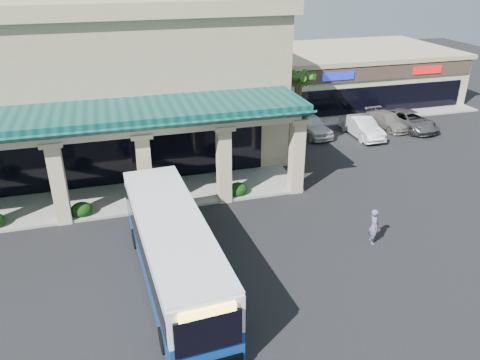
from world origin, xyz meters
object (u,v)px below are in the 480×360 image
object	(u,v)px
transit_bus	(173,252)
car_silver	(310,125)
car_white	(362,127)
pedestrian	(374,226)
car_red	(388,120)
car_gray	(410,120)

from	to	relation	value
transit_bus	car_silver	size ratio (longest dim) A/B	2.35
transit_bus	car_white	size ratio (longest dim) A/B	2.40
pedestrian	car_silver	xyz separation A→B (m)	(3.50, 15.73, -0.10)
transit_bus	car_white	distance (m)	22.75
transit_bus	car_red	bearing A→B (deg)	34.32
car_white	car_red	distance (m)	3.44
pedestrian	car_red	distance (m)	18.67
car_silver	car_red	bearing A→B (deg)	-8.63
car_silver	car_white	size ratio (longest dim) A/B	1.02
pedestrian	car_red	bearing A→B (deg)	-21.70
pedestrian	car_white	size ratio (longest dim) A/B	0.39
car_white	car_gray	size ratio (longest dim) A/B	0.91
car_red	car_white	bearing A→B (deg)	-163.73
car_white	car_gray	distance (m)	4.84
transit_bus	pedestrian	size ratio (longest dim) A/B	6.16
pedestrian	car_gray	bearing A→B (deg)	-27.04
transit_bus	car_white	world-z (taller)	transit_bus
car_white	car_gray	xyz separation A→B (m)	(4.81, 0.55, -0.06)
transit_bus	car_red	size ratio (longest dim) A/B	2.56
transit_bus	car_white	bearing A→B (deg)	36.63
pedestrian	car_white	distance (m)	15.91
pedestrian	car_gray	distance (m)	19.04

